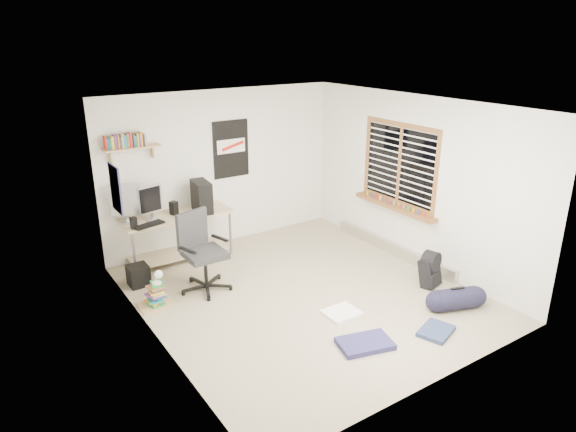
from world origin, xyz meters
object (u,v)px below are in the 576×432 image
office_chair (205,256)px  book_stack (156,295)px  backpack (430,272)px  desk (177,237)px  duffel_bag (456,299)px

office_chair → book_stack: office_chair is taller
office_chair → backpack: (2.61, -1.61, -0.29)m
desk → book_stack: desk is taller
office_chair → backpack: bearing=-47.2°
office_chair → duffel_bag: size_ratio=1.98×
desk → office_chair: size_ratio=1.51×
office_chair → duffel_bag: (2.40, -2.24, -0.35)m
desk → office_chair: 1.17m
desk → backpack: (2.54, -2.77, -0.16)m
office_chair → book_stack: (-0.72, -0.04, -0.34)m
office_chair → backpack: size_ratio=2.72×
office_chair → duffel_bag: bearing=-58.6°
desk → book_stack: size_ratio=4.08×
duffel_bag → book_stack: 3.82m
duffel_bag → book_stack: size_ratio=1.37×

